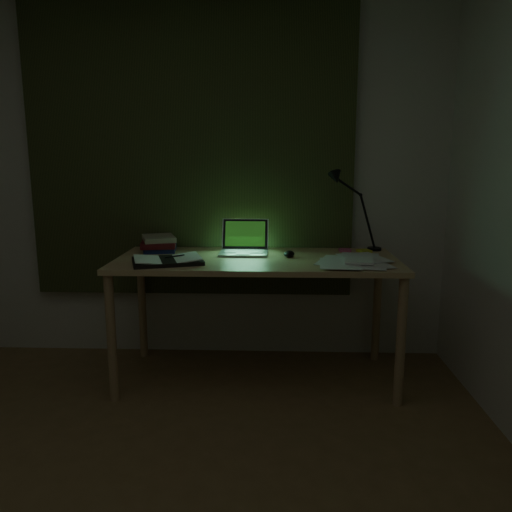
{
  "coord_description": "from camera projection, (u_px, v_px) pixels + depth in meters",
  "views": [
    {
      "loc": [
        0.58,
        -1.45,
        1.37
      ],
      "look_at": [
        0.46,
        1.42,
        0.82
      ],
      "focal_mm": 35.0,
      "sensor_mm": 36.0,
      "label": 1
    }
  ],
  "objects": [
    {
      "name": "sticky_pink",
      "position": [
        345.0,
        250.0,
        3.28
      ],
      "size": [
        0.08,
        0.08,
        0.02
      ],
      "primitive_type": "cube",
      "rotation": [
        0.0,
        0.0,
        -0.04
      ],
      "color": "#D85481",
      "rests_on": "desk"
    },
    {
      "name": "book_stack",
      "position": [
        160.0,
        243.0,
        3.29
      ],
      "size": [
        0.26,
        0.3,
        0.1
      ],
      "primitive_type": null,
      "rotation": [
        0.0,
        0.0,
        0.18
      ],
      "color": "white",
      "rests_on": "desk"
    },
    {
      "name": "laptop",
      "position": [
        244.0,
        237.0,
        3.16
      ],
      "size": [
        0.31,
        0.35,
        0.22
      ],
      "primitive_type": null,
      "rotation": [
        0.0,
        0.0,
        -0.02
      ],
      "color": "#B7B7BC",
      "rests_on": "desk"
    },
    {
      "name": "desk_lamp",
      "position": [
        376.0,
        213.0,
        3.28
      ],
      "size": [
        0.35,
        0.28,
        0.5
      ],
      "primitive_type": null,
      "rotation": [
        0.0,
        0.0,
        -0.06
      ],
      "color": "black",
      "rests_on": "desk"
    },
    {
      "name": "sticky_yellow",
      "position": [
        364.0,
        251.0,
        3.25
      ],
      "size": [
        0.1,
        0.1,
        0.02
      ],
      "primitive_type": "cube",
      "rotation": [
        0.0,
        0.0,
        0.38
      ],
      "color": "yellow",
      "rests_on": "desk"
    },
    {
      "name": "mouse",
      "position": [
        289.0,
        254.0,
        3.09
      ],
      "size": [
        0.08,
        0.11,
        0.04
      ],
      "primitive_type": "ellipsoid",
      "rotation": [
        0.0,
        0.0,
        -0.14
      ],
      "color": "black",
      "rests_on": "desk"
    },
    {
      "name": "desk",
      "position": [
        257.0,
        319.0,
        3.13
      ],
      "size": [
        1.72,
        0.75,
        0.78
      ],
      "primitive_type": null,
      "color": "tan",
      "rests_on": "floor"
    },
    {
      "name": "curtain",
      "position": [
        190.0,
        149.0,
        3.36
      ],
      "size": [
        2.2,
        0.06,
        2.0
      ],
      "primitive_type": "cube",
      "color": "#2E371B",
      "rests_on": "wall_back"
    },
    {
      "name": "open_textbook",
      "position": [
        167.0,
        260.0,
        2.91
      ],
      "size": [
        0.46,
        0.39,
        0.03
      ],
      "primitive_type": null,
      "rotation": [
        0.0,
        0.0,
        0.31
      ],
      "color": "white",
      "rests_on": "desk"
    },
    {
      "name": "wall_back",
      "position": [
        192.0,
        179.0,
        3.43
      ],
      "size": [
        3.5,
        0.0,
        2.5
      ],
      "primitive_type": "cube",
      "color": "beige",
      "rests_on": "ground"
    },
    {
      "name": "loose_papers",
      "position": [
        349.0,
        261.0,
        2.92
      ],
      "size": [
        0.45,
        0.46,
        0.02
      ],
      "primitive_type": null,
      "rotation": [
        0.0,
        0.0,
        0.23
      ],
      "color": "silver",
      "rests_on": "desk"
    }
  ]
}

